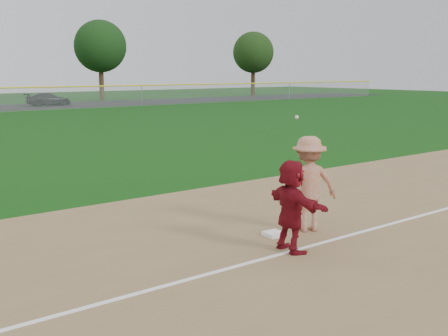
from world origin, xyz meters
TOP-DOWN VIEW (x-y plane):
  - ground at (0.00, 0.00)m, footprint 160.00×160.00m
  - foul_line at (0.00, -0.80)m, footprint 60.00×0.10m
  - first_base at (0.26, 0.16)m, footprint 0.40×0.40m
  - base_runner at (-0.15, -0.76)m, footprint 0.75×1.70m
  - car_right at (13.02, 46.09)m, footprint 4.38×1.92m
  - first_base_play at (1.13, 0.03)m, footprint 1.51×1.22m
  - tree_3 at (22.00, 52.80)m, footprint 6.00×6.00m
  - tree_4 at (44.00, 51.20)m, footprint 5.60×5.60m

SIDE VIEW (x-z plane):
  - ground at x=0.00m, z-range 0.00..0.00m
  - foul_line at x=0.00m, z-range 0.02..0.03m
  - first_base at x=0.26m, z-range 0.02..0.10m
  - car_right at x=13.02m, z-range 0.01..1.26m
  - base_runner at x=-0.15m, z-range 0.02..1.79m
  - first_base_play at x=1.13m, z-range -0.21..2.29m
  - tree_4 at x=44.00m, z-range 1.51..10.18m
  - tree_3 at x=22.00m, z-range 1.57..10.76m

